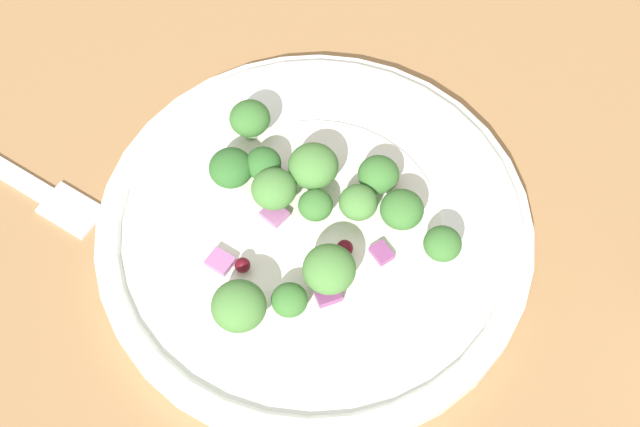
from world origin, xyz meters
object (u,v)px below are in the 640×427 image
broccoli_floret_2 (364,203)px  broccoli_floret_1 (269,164)px  broccoli_floret_0 (255,119)px  plate (320,229)px

broccoli_floret_2 → broccoli_floret_1: bearing=-24.2°
broccoli_floret_1 → broccoli_floret_2: 6.03cm
broccoli_floret_1 → broccoli_floret_0: bearing=-72.7°
broccoli_floret_0 → broccoli_floret_2: size_ratio=1.10×
plate → broccoli_floret_1: (3.04, -3.09, 2.06)cm
broccoli_floret_0 → broccoli_floret_1: broccoli_floret_0 is taller
plate → broccoli_floret_1: bearing=-45.4°
broccoli_floret_0 → broccoli_floret_2: bearing=139.2°
plate → broccoli_floret_1: broccoli_floret_1 is taller
plate → broccoli_floret_0: 7.67cm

